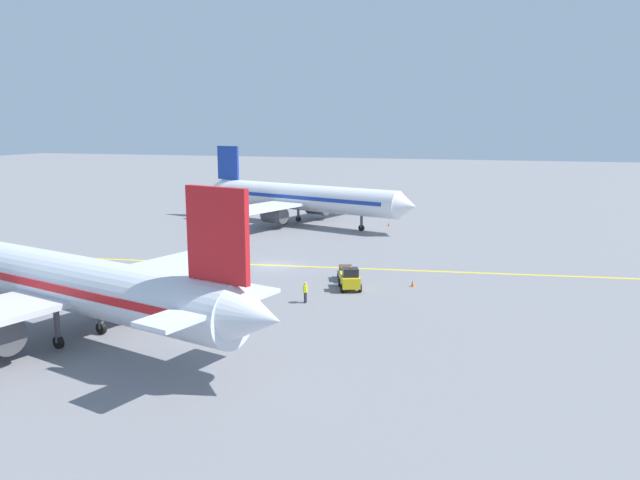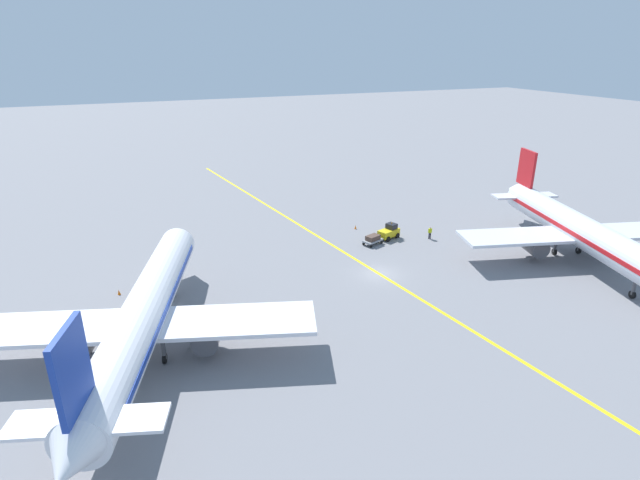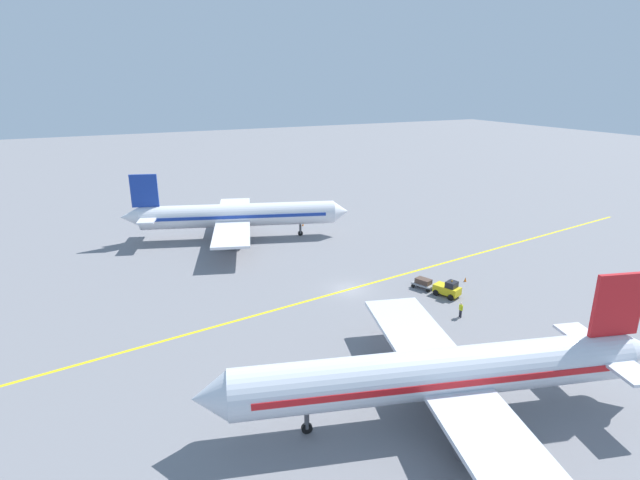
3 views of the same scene
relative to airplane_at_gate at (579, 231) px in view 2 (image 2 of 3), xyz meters
The scene contains 9 objects.
ground_plane 24.72m from the airplane_at_gate, 13.24° to the right, with size 400.00×400.00×0.00m, color slate.
apron_yellow_centreline 24.72m from the airplane_at_gate, 13.24° to the right, with size 0.40×120.00×0.01m, color yellow.
airplane_at_gate is the anchor object (origin of this frame).
airplane_adjacent_stand 49.34m from the airplane_at_gate, ahead, with size 28.23×34.65×10.60m.
baggage_tug_white 22.83m from the airplane_at_gate, 41.16° to the right, with size 3.33×2.56×2.11m.
baggage_cart_trailing 24.58m from the airplane_at_gate, 34.34° to the right, with size 2.92×2.22×1.24m.
ground_crew_worker 17.71m from the airplane_at_gate, 46.00° to the right, with size 0.58×0.24×1.68m.
traffic_cone_near_nose 28.10m from the airplane_at_gate, 45.38° to the right, with size 0.32×0.32×0.55m, color orange.
traffic_cone_mid_apron 52.67m from the airplane_at_gate, 12.89° to the right, with size 0.32×0.32×0.55m, color orange.
Camera 2 is at (26.21, 44.65, 24.34)m, focal length 28.00 mm.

